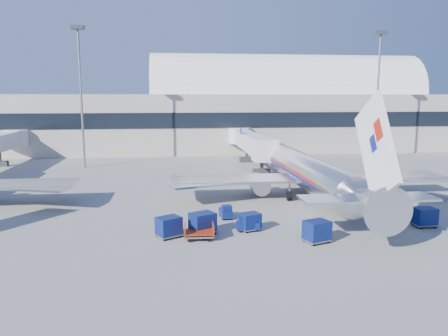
{
  "coord_description": "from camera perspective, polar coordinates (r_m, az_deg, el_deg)",
  "views": [
    {
      "loc": [
        -5.52,
        -43.17,
        11.58
      ],
      "look_at": [
        0.29,
        6.0,
        3.46
      ],
      "focal_mm": 35.0,
      "sensor_mm": 36.0,
      "label": 1
    }
  ],
  "objects": [
    {
      "name": "airliner_main",
      "position": [
        50.88,
        11.13,
        -0.65
      ],
      "size": [
        32.0,
        37.26,
        12.07
      ],
      "color": "silver",
      "rests_on": "ground"
    },
    {
      "name": "cart_train_c",
      "position": [
        36.77,
        -7.22,
        -7.59
      ],
      "size": [
        2.47,
        2.3,
        1.74
      ],
      "rotation": [
        0.0,
        0.0,
        0.53
      ],
      "color": "#0B1853",
      "rests_on": "ground"
    },
    {
      "name": "cart_train_b",
      "position": [
        37.38,
        -2.81,
        -7.16
      ],
      "size": [
        2.6,
        2.39,
        1.84
      ],
      "rotation": [
        0.0,
        0.0,
        0.49
      ],
      "color": "#0B1853",
      "rests_on": "ground"
    },
    {
      "name": "cart_solo_far",
      "position": [
        43.35,
        24.73,
        -5.79
      ],
      "size": [
        2.02,
        1.57,
        1.72
      ],
      "rotation": [
        0.0,
        0.0,
        0.04
      ],
      "color": "#0B1853",
      "rests_on": "ground"
    },
    {
      "name": "mast_west",
      "position": [
        74.66,
        -18.28,
        11.33
      ],
      "size": [
        2.0,
        1.2,
        22.6
      ],
      "color": "slate",
      "rests_on": "ground"
    },
    {
      "name": "ground",
      "position": [
        45.04,
        0.54,
        -5.58
      ],
      "size": [
        260.0,
        260.0,
        0.0
      ],
      "primitive_type": "plane",
      "color": "gray",
      "rests_on": "ground"
    },
    {
      "name": "tug_right",
      "position": [
        43.91,
        19.83,
        -5.62
      ],
      "size": [
        2.39,
        1.39,
        1.48
      ],
      "rotation": [
        0.0,
        0.0,
        -0.11
      ],
      "color": "#0B1853",
      "rests_on": "ground"
    },
    {
      "name": "cart_solo_near",
      "position": [
        36.05,
        12.04,
        -8.04
      ],
      "size": [
        2.43,
        2.16,
        1.78
      ],
      "rotation": [
        0.0,
        0.0,
        0.36
      ],
      "color": "#0B1853",
      "rests_on": "ground"
    },
    {
      "name": "cart_open_red",
      "position": [
        36.18,
        -3.21,
        -8.59
      ],
      "size": [
        2.44,
        1.75,
        0.64
      ],
      "rotation": [
        0.0,
        0.0,
        -0.02
      ],
      "color": "slate",
      "rests_on": "ground"
    },
    {
      "name": "tug_left",
      "position": [
        42.18,
        0.25,
        -5.75
      ],
      "size": [
        1.19,
        2.14,
        1.35
      ],
      "rotation": [
        0.0,
        0.0,
        1.65
      ],
      "color": "#0B1853",
      "rests_on": "ground"
    },
    {
      "name": "jetbridge_near",
      "position": [
        75.52,
        3.31,
        3.49
      ],
      "size": [
        4.4,
        27.5,
        6.25
      ],
      "color": "silver",
      "rests_on": "ground"
    },
    {
      "name": "barrier_near",
      "position": [
        52.13,
        20.31,
        -3.6
      ],
      "size": [
        3.0,
        0.55,
        0.9
      ],
      "primitive_type": "cube",
      "color": "#9E9E96",
      "rests_on": "ground"
    },
    {
      "name": "barrier_mid",
      "position": [
        53.7,
        23.46,
        -3.43
      ],
      "size": [
        3.0,
        0.55,
        0.9
      ],
      "primitive_type": "cube",
      "color": "#9E9E96",
      "rests_on": "ground"
    },
    {
      "name": "barrier_far",
      "position": [
        55.42,
        26.41,
        -3.26
      ],
      "size": [
        3.0,
        0.55,
        0.9
      ],
      "primitive_type": "cube",
      "color": "#9E9E96",
      "rests_on": "ground"
    },
    {
      "name": "tug_lead",
      "position": [
        38.35,
        3.0,
        -7.34
      ],
      "size": [
        2.03,
        1.06,
        1.31
      ],
      "rotation": [
        0.0,
        0.0,
        0.03
      ],
      "color": "#0B1853",
      "rests_on": "ground"
    },
    {
      "name": "cart_train_a",
      "position": [
        38.41,
        3.42,
        -6.96
      ],
      "size": [
        2.13,
        1.9,
        1.55
      ],
      "rotation": [
        0.0,
        0.0,
        0.38
      ],
      "color": "#0B1853",
      "rests_on": "ground"
    },
    {
      "name": "mast_east",
      "position": [
        81.4,
        19.52,
        11.06
      ],
      "size": [
        2.0,
        1.2,
        22.6
      ],
      "color": "slate",
      "rests_on": "ground"
    },
    {
      "name": "terminal",
      "position": [
        99.55,
        -11.47,
        6.8
      ],
      "size": [
        170.0,
        28.15,
        21.0
      ],
      "color": "#B2AA9E",
      "rests_on": "ground"
    }
  ]
}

